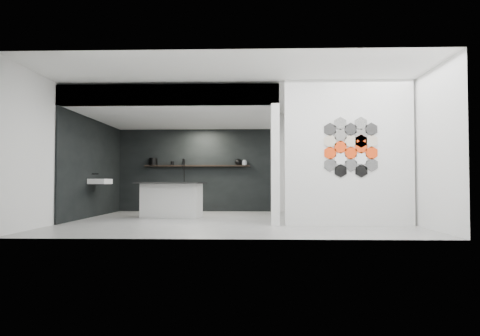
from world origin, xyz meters
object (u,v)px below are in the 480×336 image
Objects in this scene: wall_basin at (100,181)px; stockpot at (153,162)px; partition_panel at (349,153)px; kettle at (238,162)px; utensil_cup at (172,163)px; bottle_dark at (184,162)px; glass_vase at (244,163)px; glass_bowl at (244,163)px; kitchen_island at (171,199)px.

wall_basin is 2.45× the size of stockpot.
kettle is (-2.25, 3.87, 0.01)m from partition_panel.
bottle_dark is at bearing 0.00° from utensil_cup.
kettle is at bearing 120.17° from partition_panel.
glass_vase is at bearing 31.35° from wall_basin.
glass_vase reaches higher than glass_bowl.
bottle_dark is at bearing 180.00° from glass_bowl.
glass_vase is 2.06m from utensil_cup.
bottle_dark is (-1.73, 0.00, 0.02)m from glass_vase.
partition_panel reaches higher than bottle_dark.
glass_bowl is at bearing 31.35° from wall_basin.
glass_bowl is (1.69, 2.02, 0.94)m from kitchen_island.
stockpot reaches higher than glass_vase.
stockpot is 2.44m from kettle.
glass_bowl is (2.61, 0.00, -0.05)m from stockpot.
glass_vase is 1.73m from bottle_dark.
stockpot reaches higher than glass_bowl.
kitchen_island is at bearing -88.88° from bottle_dark.
partition_panel is at bearing -18.23° from wall_basin.
partition_panel reaches higher than kettle.
glass_vase is 1.29× the size of utensil_cup.
wall_basin is (-5.46, 1.80, -0.55)m from partition_panel.
kitchen_island is at bearing 1.37° from wall_basin.
glass_bowl is (0.17, 0.00, -0.04)m from kettle.
utensil_cup is at bearing 136.95° from partition_panel.
bottle_dark is (-0.04, 2.02, 0.98)m from kitchen_island.
partition_panel reaches higher than wall_basin.
partition_panel is 4.67× the size of wall_basin.
glass_bowl is at bearing 61.04° from kitchen_island.
kitchen_island is at bearing -65.60° from stockpot.
bottle_dark reaches higher than wall_basin.
wall_basin is 4.00m from glass_bowl.
wall_basin is 4.01m from glass_vase.
kitchen_island is 9.32× the size of bottle_dark.
kettle is (3.22, 2.07, 0.56)m from wall_basin.
glass_vase is (1.69, 2.02, 0.96)m from kitchen_island.
wall_basin is at bearing -167.66° from kitchen_island.
kitchen_island is at bearing 153.98° from partition_panel.
utensil_cup is (-4.14, 3.87, -0.02)m from partition_panel.
bottle_dark is (0.88, 0.00, -0.01)m from stockpot.
partition_panel is at bearing -15.05° from kitchen_island.
partition_panel reaches higher than glass_bowl.
bottle_dark is at bearing -166.17° from kettle.
partition_panel is 4.39m from glass_vase.
kettle is at bearing 0.00° from bottle_dark.
partition_panel is 5.66m from utensil_cup.
utensil_cup is (-0.37, 2.02, 0.95)m from kitchen_island.
kitchen_island is 2.25m from bottle_dark.
kitchen_island is 11.79× the size of glass_vase.
utensil_cup is at bearing 0.00° from stockpot.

